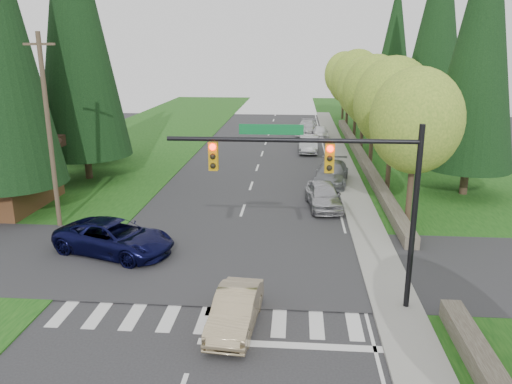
# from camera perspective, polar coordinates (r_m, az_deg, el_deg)

# --- Properties ---
(ground) EXTENTS (120.00, 120.00, 0.00)m
(ground) POSITION_cam_1_polar(r_m,az_deg,el_deg) (15.65, -8.00, -20.09)
(ground) COLOR #28282B
(ground) RESTS_ON ground
(grass_east) EXTENTS (14.00, 110.00, 0.06)m
(grass_east) POSITION_cam_1_polar(r_m,az_deg,el_deg) (35.00, 20.99, -0.18)
(grass_east) COLOR #154412
(grass_east) RESTS_ON ground
(grass_west) EXTENTS (14.00, 110.00, 0.06)m
(grass_west) POSITION_cam_1_polar(r_m,az_deg,el_deg) (37.20, -21.08, 0.73)
(grass_west) COLOR #154412
(grass_west) RESTS_ON ground
(cross_street) EXTENTS (120.00, 8.00, 0.10)m
(cross_street) POSITION_cam_1_polar(r_m,az_deg,el_deg) (22.48, -3.59, -8.09)
(cross_street) COLOR #28282B
(cross_street) RESTS_ON ground
(sidewalk_east) EXTENTS (1.80, 80.00, 0.13)m
(sidewalk_east) POSITION_cam_1_polar(r_m,az_deg,el_deg) (35.69, 10.69, 0.99)
(sidewalk_east) COLOR gray
(sidewalk_east) RESTS_ON ground
(curb_east) EXTENTS (0.20, 80.00, 0.13)m
(curb_east) POSITION_cam_1_polar(r_m,az_deg,el_deg) (35.60, 9.33, 1.02)
(curb_east) COLOR gray
(curb_east) RESTS_ON ground
(stone_wall_north) EXTENTS (0.70, 40.00, 0.70)m
(stone_wall_north) POSITION_cam_1_polar(r_m,az_deg,el_deg) (43.55, 11.91, 4.03)
(stone_wall_north) COLOR #4C4438
(stone_wall_north) RESTS_ON ground
(traffic_signal) EXTENTS (8.70, 0.37, 6.80)m
(traffic_signal) POSITION_cam_1_polar(r_m,az_deg,el_deg) (17.35, 8.88, 1.85)
(traffic_signal) COLOR black
(traffic_signal) RESTS_ON ground
(utility_pole) EXTENTS (1.60, 0.24, 10.00)m
(utility_pole) POSITION_cam_1_polar(r_m,az_deg,el_deg) (27.63, -22.57, 6.43)
(utility_pole) COLOR #473828
(utility_pole) RESTS_ON ground
(decid_tree_0) EXTENTS (4.80, 4.80, 8.37)m
(decid_tree_0) POSITION_cam_1_polar(r_m,az_deg,el_deg) (27.23, 17.83, 7.74)
(decid_tree_0) COLOR #38281C
(decid_tree_0) RESTS_ON ground
(decid_tree_1) EXTENTS (5.20, 5.20, 8.80)m
(decid_tree_1) POSITION_cam_1_polar(r_m,az_deg,el_deg) (34.03, 15.44, 9.80)
(decid_tree_1) COLOR #38281C
(decid_tree_1) RESTS_ON ground
(decid_tree_2) EXTENTS (5.00, 5.00, 8.82)m
(decid_tree_2) POSITION_cam_1_polar(r_m,az_deg,el_deg) (40.86, 13.41, 11.08)
(decid_tree_2) COLOR #38281C
(decid_tree_2) RESTS_ON ground
(decid_tree_3) EXTENTS (5.00, 5.00, 8.55)m
(decid_tree_3) POSITION_cam_1_polar(r_m,az_deg,el_deg) (47.81, 12.28, 11.50)
(decid_tree_3) COLOR #38281C
(decid_tree_3) RESTS_ON ground
(decid_tree_4) EXTENTS (5.40, 5.40, 9.18)m
(decid_tree_4) POSITION_cam_1_polar(r_m,az_deg,el_deg) (54.73, 11.48, 12.50)
(decid_tree_4) COLOR #38281C
(decid_tree_4) RESTS_ON ground
(decid_tree_5) EXTENTS (4.80, 4.80, 8.30)m
(decid_tree_5) POSITION_cam_1_polar(r_m,az_deg,el_deg) (61.69, 10.53, 12.43)
(decid_tree_5) COLOR #38281C
(decid_tree_5) RESTS_ON ground
(decid_tree_6) EXTENTS (5.20, 5.20, 8.86)m
(decid_tree_6) POSITION_cam_1_polar(r_m,az_deg,el_deg) (68.64, 10.06, 13.08)
(decid_tree_6) COLOR #38281C
(decid_tree_6) RESTS_ON ground
(conifer_w_c) EXTENTS (6.46, 6.46, 20.80)m
(conifer_w_c) POSITION_cam_1_polar(r_m,az_deg,el_deg) (37.50, -20.08, 18.39)
(conifer_w_c) COLOR #38281C
(conifer_w_c) RESTS_ON ground
(conifer_w_e) EXTENTS (5.78, 5.78, 18.80)m
(conifer_w_e) POSITION_cam_1_polar(r_m,az_deg,el_deg) (43.76, -19.11, 16.69)
(conifer_w_e) COLOR #38281C
(conifer_w_e) RESTS_ON ground
(conifer_e_a) EXTENTS (5.44, 5.44, 17.80)m
(conifer_e_a) POSITION_cam_1_polar(r_m,az_deg,el_deg) (34.09, 24.36, 15.73)
(conifer_e_a) COLOR #38281C
(conifer_e_a) RESTS_ON ground
(conifer_e_b) EXTENTS (6.12, 6.12, 19.80)m
(conifer_e_b) POSITION_cam_1_polar(r_m,az_deg,el_deg) (47.83, 20.04, 17.09)
(conifer_e_b) COLOR #38281C
(conifer_e_b) RESTS_ON ground
(conifer_e_c) EXTENTS (5.10, 5.10, 16.80)m
(conifer_e_c) POSITION_cam_1_polar(r_m,az_deg,el_deg) (61.27, 15.54, 15.63)
(conifer_e_c) COLOR #38281C
(conifer_e_c) RESTS_ON ground
(sedan_champagne) EXTENTS (1.69, 4.05, 1.30)m
(sedan_champagne) POSITION_cam_1_polar(r_m,az_deg,el_deg) (17.40, -2.36, -13.33)
(sedan_champagne) COLOR tan
(sedan_champagne) RESTS_ON ground
(suv_navy) EXTENTS (6.19, 4.26, 1.57)m
(suv_navy) POSITION_cam_1_polar(r_m,az_deg,el_deg) (24.04, -15.85, -5.03)
(suv_navy) COLOR black
(suv_navy) RESTS_ON ground
(parked_car_a) EXTENTS (2.33, 4.76, 1.56)m
(parked_car_a) POSITION_cam_1_polar(r_m,az_deg,el_deg) (29.97, 7.73, -0.36)
(parked_car_a) COLOR #AAAAAF
(parked_car_a) RESTS_ON ground
(parked_car_b) EXTENTS (2.86, 5.54, 1.53)m
(parked_car_b) POSITION_cam_1_polar(r_m,az_deg,el_deg) (35.40, 8.66, 2.13)
(parked_car_b) COLOR slate
(parked_car_b) RESTS_ON ground
(parked_car_c) EXTENTS (1.76, 4.71, 1.54)m
(parked_car_c) POSITION_cam_1_polar(r_m,az_deg,el_deg) (46.14, 6.03, 5.48)
(parked_car_c) COLOR #AFAFB4
(parked_car_c) RESTS_ON ground
(parked_car_d) EXTENTS (1.61, 4.00, 1.36)m
(parked_car_d) POSITION_cam_1_polar(r_m,az_deg,el_deg) (53.17, 7.40, 6.75)
(parked_car_d) COLOR white
(parked_car_d) RESTS_ON ground
(parked_car_e) EXTENTS (2.75, 5.39, 1.50)m
(parked_car_e) POSITION_cam_1_polar(r_m,az_deg,el_deg) (55.94, 5.83, 7.33)
(parked_car_e) COLOR silver
(parked_car_e) RESTS_ON ground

